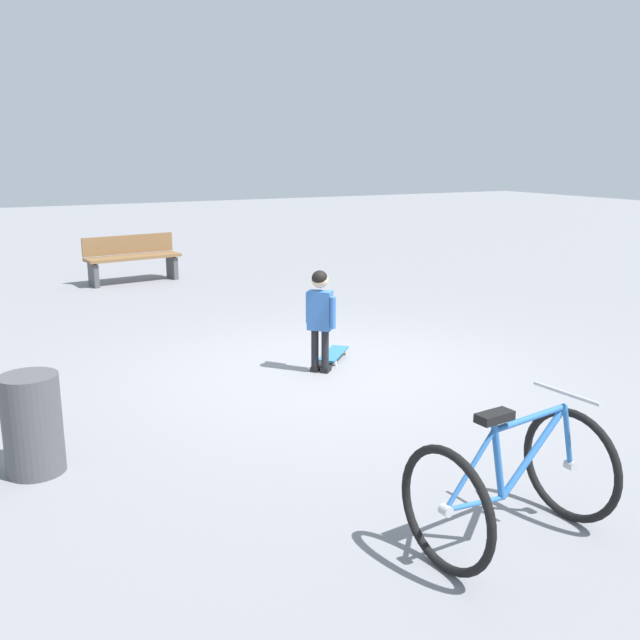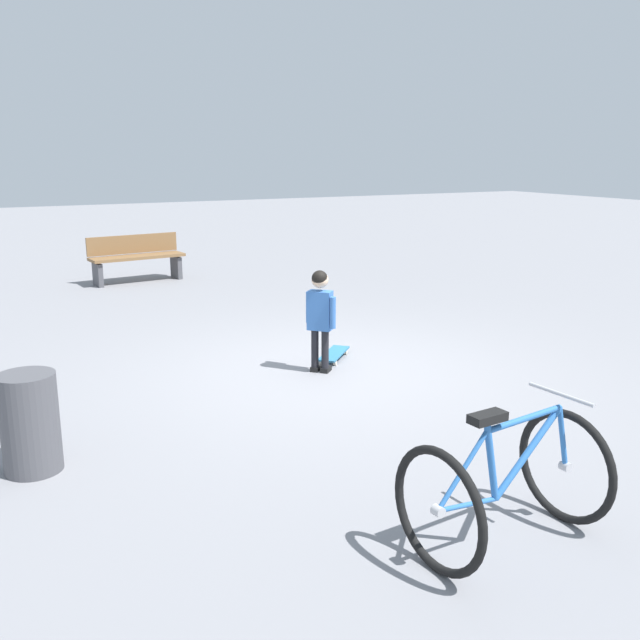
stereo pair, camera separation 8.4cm
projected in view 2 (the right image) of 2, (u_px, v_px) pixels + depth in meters
name	position (u px, v px, depth m)	size (l,w,h in m)	color
ground_plane	(335.00, 373.00, 7.22)	(50.00, 50.00, 0.00)	gray
child_person	(320.00, 310.00, 7.10)	(0.39, 0.28, 1.06)	black
skateboard	(334.00, 354.00, 7.68)	(0.57, 0.57, 0.07)	teal
bicycle_mid	(506.00, 483.00, 4.00)	(0.80, 1.13, 0.85)	black
street_bench	(136.00, 257.00, 12.16)	(0.63, 1.64, 0.80)	brown
trash_bin	(30.00, 423.00, 4.94)	(0.40, 0.40, 0.72)	#4C4C51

